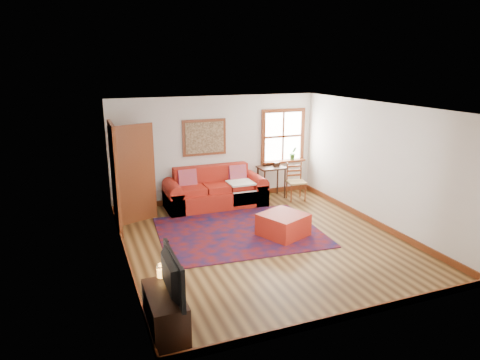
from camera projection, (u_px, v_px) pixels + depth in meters
name	position (u px, v px, depth m)	size (l,w,h in m)	color
ground	(263.00, 241.00, 8.03)	(5.50, 5.50, 0.00)	#412711
room_envelope	(264.00, 155.00, 7.61)	(5.04, 5.54, 2.52)	silver
window	(284.00, 142.00, 10.74)	(1.18, 0.20, 1.38)	white
doorway	(127.00, 174.00, 8.58)	(0.89, 1.08, 2.14)	black
framed_artwork	(204.00, 137.00, 9.96)	(1.05, 0.07, 0.85)	brown
persian_rug	(239.00, 232.00, 8.44)	(3.11, 2.49, 0.02)	#610F0D
red_leather_sofa	(215.00, 193.00, 9.95)	(2.31, 0.95, 0.90)	#AF2416
red_ottoman	(283.00, 225.00, 8.21)	(0.77, 0.77, 0.44)	#AF2416
side_table	(271.00, 172.00, 10.48)	(0.65, 0.49, 0.77)	black
ladder_back_chair	(295.00, 180.00, 10.37)	(0.47, 0.45, 0.89)	tan
media_cabinet	(165.00, 312.00, 5.27)	(0.42, 0.94, 0.52)	black
television	(166.00, 275.00, 5.08)	(0.95, 0.12, 0.55)	black
candle_hurricane	(161.00, 271.00, 5.58)	(0.12, 0.12, 0.18)	silver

